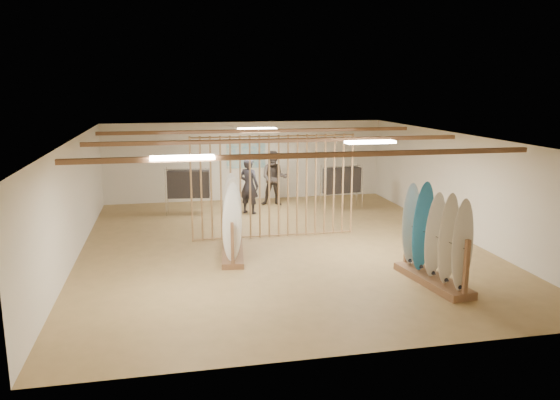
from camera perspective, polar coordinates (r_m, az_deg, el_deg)
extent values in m
plane|color=tan|center=(14.22, 0.00, -4.74)|extent=(12.00, 12.00, 0.00)
plane|color=gray|center=(13.69, 0.00, 6.57)|extent=(12.00, 12.00, 0.00)
plane|color=white|center=(19.72, -3.57, 4.09)|extent=(12.00, 0.00, 12.00)
plane|color=white|center=(8.29, 8.55, -7.03)|extent=(12.00, 0.00, 12.00)
plane|color=white|center=(13.79, -20.80, -0.06)|extent=(0.00, 12.00, 12.00)
plane|color=white|center=(15.67, 18.21, 1.48)|extent=(0.00, 12.00, 12.00)
cube|color=brown|center=(13.69, 0.00, 6.24)|extent=(9.50, 6.12, 0.10)
cube|color=white|center=(13.69, 0.00, 6.32)|extent=(1.20, 0.35, 0.06)
cylinder|color=tan|center=(14.40, -9.26, 1.05)|extent=(0.05, 0.05, 2.78)
cylinder|color=tan|center=(14.41, -8.23, 1.10)|extent=(0.05, 0.05, 2.78)
cylinder|color=tan|center=(14.43, -7.21, 1.14)|extent=(0.05, 0.05, 2.78)
cylinder|color=tan|center=(14.45, -6.18, 1.18)|extent=(0.05, 0.05, 2.78)
cylinder|color=tan|center=(14.48, -5.17, 1.22)|extent=(0.05, 0.05, 2.78)
cylinder|color=tan|center=(14.51, -4.15, 1.26)|extent=(0.05, 0.05, 2.78)
cylinder|color=tan|center=(14.55, -3.14, 1.30)|extent=(0.05, 0.05, 2.78)
cylinder|color=tan|center=(14.59, -2.13, 1.34)|extent=(0.05, 0.05, 2.78)
cylinder|color=tan|center=(14.63, -1.14, 1.38)|extent=(0.05, 0.05, 2.78)
cylinder|color=tan|center=(14.68, -0.14, 1.42)|extent=(0.05, 0.05, 2.78)
cylinder|color=tan|center=(14.74, 0.84, 1.45)|extent=(0.05, 0.05, 2.78)
cylinder|color=tan|center=(14.79, 1.82, 1.49)|extent=(0.05, 0.05, 2.78)
cylinder|color=tan|center=(14.86, 2.79, 1.52)|extent=(0.05, 0.05, 2.78)
cylinder|color=tan|center=(14.92, 3.76, 1.56)|extent=(0.05, 0.05, 2.78)
cylinder|color=tan|center=(14.99, 4.71, 1.59)|extent=(0.05, 0.05, 2.78)
cylinder|color=tan|center=(15.07, 5.65, 1.63)|extent=(0.05, 0.05, 2.78)
cylinder|color=tan|center=(15.15, 6.59, 1.66)|extent=(0.05, 0.05, 2.78)
cylinder|color=tan|center=(15.23, 7.51, 1.69)|extent=(0.05, 0.05, 2.78)
cube|color=#369BBE|center=(19.68, -3.57, 4.66)|extent=(1.40, 0.03, 0.90)
cube|color=brown|center=(13.46, -4.97, -5.45)|extent=(0.76, 2.30, 0.14)
cylinder|color=black|center=(13.23, -5.03, -1.97)|extent=(0.27, 2.19, 0.01)
ellipsoid|color=white|center=(12.32, -5.03, -2.69)|extent=(0.44, 0.11, 1.68)
ellipsoid|color=white|center=(12.68, -5.03, -2.27)|extent=(0.44, 0.11, 1.68)
ellipsoid|color=silver|center=(13.04, -5.04, -1.87)|extent=(0.44, 0.11, 1.68)
ellipsoid|color=silver|center=(13.40, -5.04, -1.50)|extent=(0.44, 0.11, 1.68)
ellipsoid|color=white|center=(13.76, -5.04, -1.14)|extent=(0.44, 0.11, 1.68)
ellipsoid|color=white|center=(14.12, -5.04, -0.80)|extent=(0.44, 0.11, 1.68)
cube|color=brown|center=(11.98, 15.63, -8.03)|extent=(0.86, 2.21, 0.15)
cylinder|color=black|center=(11.70, 15.89, -3.67)|extent=(0.30, 2.08, 0.01)
ellipsoid|color=silver|center=(11.01, 18.55, -4.39)|extent=(0.50, 0.13, 1.89)
ellipsoid|color=silver|center=(11.34, 17.19, -3.83)|extent=(0.50, 0.13, 1.89)
ellipsoid|color=white|center=(11.68, 15.91, -3.30)|extent=(0.50, 0.13, 1.89)
ellipsoid|color=#2D8CD1|center=(12.03, 14.71, -2.80)|extent=(0.50, 0.13, 1.89)
ellipsoid|color=white|center=(12.38, 13.57, -2.33)|extent=(0.50, 0.13, 1.89)
cylinder|color=silver|center=(17.52, -9.58, 3.19)|extent=(1.41, 0.22, 0.03)
cube|color=black|center=(17.60, -9.53, 1.64)|extent=(1.35, 0.53, 0.86)
cylinder|color=silver|center=(17.64, -9.50, 0.91)|extent=(0.03, 0.03, 1.52)
cylinder|color=silver|center=(18.27, 6.51, 3.50)|extent=(1.36, 0.27, 0.03)
cube|color=black|center=(18.34, 6.48, 2.05)|extent=(1.32, 0.56, 0.84)
cylinder|color=silver|center=(18.38, 6.46, 1.37)|extent=(0.03, 0.03, 1.48)
imported|color=#28262E|center=(17.53, -3.28, 1.87)|extent=(0.90, 0.85, 2.05)
imported|color=#362D29|center=(18.70, -0.62, 2.66)|extent=(1.20, 1.04, 2.14)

